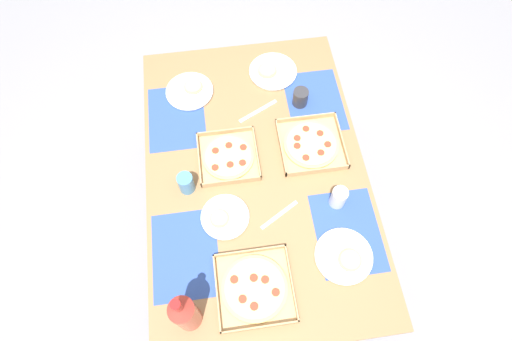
# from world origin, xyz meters

# --- Properties ---
(ground_plane) EXTENTS (6.00, 6.00, 0.00)m
(ground_plane) POSITION_xyz_m (0.00, 0.00, 0.00)
(ground_plane) COLOR gray
(dining_table) EXTENTS (1.47, 0.96, 0.73)m
(dining_table) POSITION_xyz_m (0.00, 0.00, 0.62)
(dining_table) COLOR #3F3328
(dining_table) RESTS_ON ground_plane
(placemat_near_left) EXTENTS (0.36, 0.26, 0.00)m
(placemat_near_left) POSITION_xyz_m (-0.33, -0.33, 0.73)
(placemat_near_left) COLOR #2D4C9E
(placemat_near_left) RESTS_ON dining_table
(placemat_near_right) EXTENTS (0.36, 0.26, 0.00)m
(placemat_near_right) POSITION_xyz_m (0.33, -0.33, 0.73)
(placemat_near_right) COLOR #2D4C9E
(placemat_near_right) RESTS_ON dining_table
(placemat_far_left) EXTENTS (0.36, 0.26, 0.00)m
(placemat_far_left) POSITION_xyz_m (-0.33, 0.33, 0.73)
(placemat_far_left) COLOR #2D4C9E
(placemat_far_left) RESTS_ON dining_table
(placemat_far_right) EXTENTS (0.36, 0.26, 0.00)m
(placemat_far_right) POSITION_xyz_m (0.33, 0.33, 0.73)
(placemat_far_right) COLOR #2D4C9E
(placemat_far_right) RESTS_ON dining_table
(pizza_box_center) EXTENTS (0.26, 0.26, 0.04)m
(pizza_box_center) POSITION_xyz_m (0.08, 0.11, 0.74)
(pizza_box_center) COLOR tan
(pizza_box_center) RESTS_ON dining_table
(pizza_box_edge_far) EXTENTS (0.29, 0.29, 0.04)m
(pizza_box_edge_far) POSITION_xyz_m (-0.50, 0.08, 0.74)
(pizza_box_edge_far) COLOR tan
(pizza_box_edge_far) RESTS_ON dining_table
(pizza_box_corner_right) EXTENTS (0.28, 0.28, 0.04)m
(pizza_box_corner_right) POSITION_xyz_m (0.09, -0.26, 0.74)
(pizza_box_corner_right) COLOR tan
(pizza_box_corner_right) RESTS_ON dining_table
(plate_near_left) EXTENTS (0.23, 0.23, 0.03)m
(plate_near_left) POSITION_xyz_m (0.47, 0.26, 0.74)
(plate_near_left) COLOR white
(plate_near_left) RESTS_ON dining_table
(plate_middle) EXTENTS (0.24, 0.24, 0.03)m
(plate_middle) POSITION_xyz_m (0.53, -0.16, 0.74)
(plate_middle) COLOR white
(plate_middle) RESTS_ON dining_table
(plate_far_left) EXTENTS (0.20, 0.20, 0.03)m
(plate_far_left) POSITION_xyz_m (-0.20, 0.16, 0.74)
(plate_far_left) COLOR white
(plate_far_left) RESTS_ON dining_table
(plate_near_right) EXTENTS (0.23, 0.23, 0.03)m
(plate_near_right) POSITION_xyz_m (-0.43, -0.29, 0.74)
(plate_near_right) COLOR white
(plate_near_right) RESTS_ON dining_table
(soda_bottle) EXTENTS (0.09, 0.09, 0.32)m
(soda_bottle) POSITION_xyz_m (-0.57, 0.33, 0.86)
(soda_bottle) COLOR #B2382D
(soda_bottle) RESTS_ON dining_table
(cup_dark) EXTENTS (0.07, 0.07, 0.10)m
(cup_dark) POSITION_xyz_m (-0.04, 0.30, 0.78)
(cup_dark) COLOR teal
(cup_dark) RESTS_ON dining_table
(cup_spare) EXTENTS (0.07, 0.07, 0.09)m
(cup_spare) POSITION_xyz_m (0.33, -0.26, 0.77)
(cup_spare) COLOR #333338
(cup_spare) RESTS_ON dining_table
(cup_red) EXTENTS (0.06, 0.06, 0.10)m
(cup_red) POSITION_xyz_m (-0.20, -0.31, 0.78)
(cup_red) COLOR silver
(cup_red) RESTS_ON dining_table
(knife_by_near_right) EXTENTS (0.11, 0.20, 0.00)m
(knife_by_near_right) POSITION_xyz_m (0.31, -0.05, 0.73)
(knife_by_near_right) COLOR #B7B7BC
(knife_by_near_right) RESTS_ON dining_table
(fork_by_far_right) EXTENTS (0.11, 0.17, 0.00)m
(fork_by_far_right) POSITION_xyz_m (-0.22, -0.07, 0.73)
(fork_by_far_right) COLOR #B7B7BC
(fork_by_far_right) RESTS_ON dining_table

